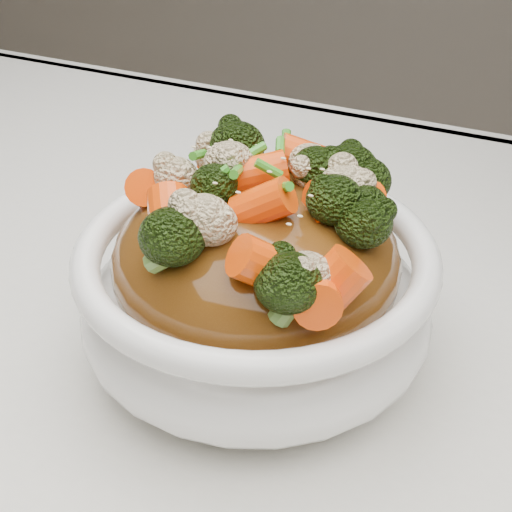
% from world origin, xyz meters
% --- Properties ---
extents(tablecloth, '(1.20, 0.80, 0.04)m').
position_xyz_m(tablecloth, '(0.00, 0.00, 0.73)').
color(tablecloth, silver).
rests_on(tablecloth, dining_table).
extents(bowl, '(0.24, 0.24, 0.08)m').
position_xyz_m(bowl, '(0.02, 0.01, 0.79)').
color(bowl, white).
rests_on(bowl, tablecloth).
extents(sauce_base, '(0.19, 0.19, 0.09)m').
position_xyz_m(sauce_base, '(0.02, 0.01, 0.82)').
color(sauce_base, '#56300E').
rests_on(sauce_base, bowl).
extents(carrots, '(0.19, 0.19, 0.05)m').
position_xyz_m(carrots, '(0.02, 0.01, 0.88)').
color(carrots, '#FF4C08').
rests_on(carrots, sauce_base).
extents(broccoli, '(0.19, 0.19, 0.04)m').
position_xyz_m(broccoli, '(0.02, 0.01, 0.88)').
color(broccoli, black).
rests_on(broccoli, sauce_base).
extents(cauliflower, '(0.19, 0.19, 0.04)m').
position_xyz_m(cauliflower, '(0.02, 0.01, 0.88)').
color(cauliflower, beige).
rests_on(cauliflower, sauce_base).
extents(scallions, '(0.14, 0.14, 0.02)m').
position_xyz_m(scallions, '(0.02, 0.01, 0.88)').
color(scallions, '#348D20').
rests_on(scallions, sauce_base).
extents(sesame_seeds, '(0.17, 0.17, 0.01)m').
position_xyz_m(sesame_seeds, '(0.02, 0.01, 0.88)').
color(sesame_seeds, beige).
rests_on(sesame_seeds, sauce_base).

